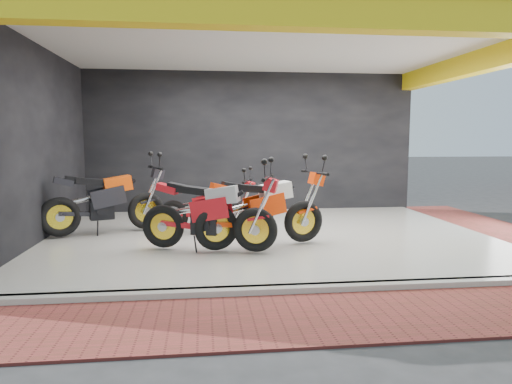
% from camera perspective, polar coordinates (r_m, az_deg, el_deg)
% --- Properties ---
extents(ground, '(80.00, 80.00, 0.00)m').
position_cam_1_polar(ground, '(6.65, 4.03, -9.66)').
color(ground, '#2D2D30').
rests_on(ground, ground).
extents(showroom_floor, '(8.00, 6.00, 0.10)m').
position_cam_1_polar(showroom_floor, '(8.55, 1.54, -5.62)').
color(showroom_floor, silver).
rests_on(showroom_floor, ground).
extents(showroom_ceiling, '(8.40, 6.40, 0.20)m').
position_cam_1_polar(showroom_ceiling, '(8.54, 1.62, 18.37)').
color(showroom_ceiling, beige).
rests_on(showroom_ceiling, corner_column).
extents(back_wall, '(8.20, 0.20, 3.50)m').
position_cam_1_polar(back_wall, '(11.43, -0.66, 6.06)').
color(back_wall, black).
rests_on(back_wall, ground).
extents(left_wall, '(0.20, 6.20, 3.50)m').
position_cam_1_polar(left_wall, '(8.77, -26.12, 5.22)').
color(left_wall, black).
rests_on(left_wall, ground).
extents(header_beam_front, '(8.40, 0.30, 0.40)m').
position_cam_1_polar(header_beam_front, '(5.59, 6.35, 21.48)').
color(header_beam_front, yellow).
rests_on(header_beam_front, corner_column).
extents(header_beam_right, '(0.30, 6.40, 0.40)m').
position_cam_1_polar(header_beam_right, '(9.87, 26.06, 14.34)').
color(header_beam_right, yellow).
rests_on(header_beam_right, corner_column).
extents(floor_kerb, '(8.00, 0.20, 0.10)m').
position_cam_1_polar(floor_kerb, '(5.68, 5.97, -12.01)').
color(floor_kerb, silver).
rests_on(floor_kerb, ground).
extents(paver_front, '(9.00, 1.40, 0.03)m').
position_cam_1_polar(paver_front, '(4.98, 7.99, -15.20)').
color(paver_front, maroon).
rests_on(paver_front, ground).
extents(paver_right, '(1.40, 7.00, 0.03)m').
position_cam_1_polar(paver_right, '(10.38, 28.86, -4.46)').
color(paver_right, maroon).
rests_on(paver_right, ground).
extents(moto_hero, '(2.51, 1.47, 1.45)m').
position_cam_1_polar(moto_hero, '(7.71, 5.98, -1.17)').
color(moto_hero, '#FF3F0A').
rests_on(moto_hero, showroom_floor).
extents(moto_row_a, '(2.47, 1.51, 1.42)m').
position_cam_1_polar(moto_row_a, '(6.99, -0.08, -2.03)').
color(moto_row_a, red).
rests_on(moto_row_a, showroom_floor).
extents(moto_row_b, '(2.10, 1.30, 1.20)m').
position_cam_1_polar(moto_row_b, '(8.39, -2.17, -1.33)').
color(moto_row_b, red).
rests_on(moto_row_b, showroom_floor).
extents(moto_row_c, '(2.55, 1.68, 1.46)m').
position_cam_1_polar(moto_row_c, '(9.05, -13.60, -0.12)').
color(moto_row_c, black).
rests_on(moto_row_c, showroom_floor).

